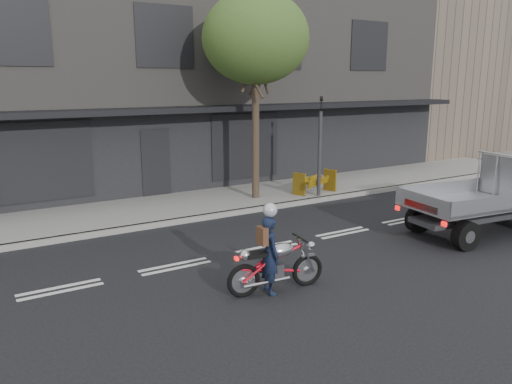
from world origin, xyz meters
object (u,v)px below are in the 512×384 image
(motorcycle, at_px, (276,265))
(construction_barrier, at_px, (319,183))
(street_tree, at_px, (256,39))
(rider, at_px, (270,255))
(traffic_light_pole, at_px, (320,152))

(motorcycle, xyz_separation_m, construction_barrier, (5.53, 5.74, 0.02))
(street_tree, distance_m, construction_barrier, 5.23)
(motorcycle, bearing_deg, rider, -172.30)
(street_tree, xyz_separation_m, traffic_light_pole, (2.00, -0.85, -3.63))
(rider, xyz_separation_m, construction_barrier, (5.68, 5.74, -0.21))
(construction_barrier, bearing_deg, street_tree, 162.33)
(motorcycle, height_order, rider, rider)
(rider, bearing_deg, motorcycle, -82.30)
(street_tree, height_order, construction_barrier, street_tree)
(traffic_light_pole, bearing_deg, construction_barrier, 52.98)
(traffic_light_pole, xyz_separation_m, construction_barrier, (0.13, 0.17, -1.10))
(rider, bearing_deg, traffic_light_pole, -37.17)
(rider, bearing_deg, construction_barrier, -36.96)
(traffic_light_pole, relative_size, motorcycle, 1.73)
(street_tree, xyz_separation_m, rider, (-3.55, -6.42, -4.52))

